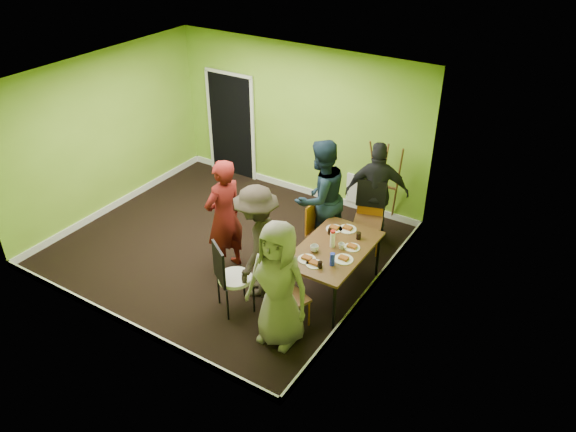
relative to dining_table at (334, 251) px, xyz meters
name	(u,v)px	position (x,y,z in m)	size (l,w,h in m)	color
ground	(226,246)	(-2.00, 0.09, -0.70)	(5.00, 5.00, 0.00)	black
room_walls	(223,192)	(-2.02, 0.13, 0.29)	(5.04, 4.54, 2.82)	#7AAB2C
dining_table	(334,251)	(0.00, 0.00, 0.00)	(0.90, 1.50, 0.75)	black
chair_left_far	(317,228)	(-0.62, 0.64, -0.18)	(0.39, 0.38, 0.92)	orange
chair_left_near	(275,260)	(-0.74, -0.38, -0.20)	(0.39, 0.38, 0.88)	orange
chair_back_end	(371,200)	(-0.10, 1.43, 0.10)	(0.59, 0.65, 1.12)	orange
chair_front_end	(287,296)	(-0.14, -0.99, -0.18)	(0.49, 0.49, 0.92)	orange
chair_bentwood	(229,274)	(-0.99, -1.11, -0.10)	(0.58, 0.58, 1.08)	black
easel	(385,185)	(-0.16, 2.11, 0.05)	(0.61, 0.57, 1.52)	brown
plate_near_left	(334,229)	(-0.22, 0.43, 0.06)	(0.24, 0.24, 0.01)	white
plate_near_right	(307,259)	(-0.18, -0.44, 0.06)	(0.25, 0.25, 0.01)	white
plate_far_back	(348,229)	(-0.06, 0.53, 0.06)	(0.26, 0.26, 0.01)	white
plate_far_front	(314,264)	(-0.03, -0.49, 0.06)	(0.23, 0.23, 0.01)	white
plate_wall_back	(352,248)	(0.21, 0.13, 0.06)	(0.23, 0.23, 0.01)	white
plate_wall_front	(344,259)	(0.25, -0.18, 0.06)	(0.26, 0.26, 0.01)	white
thermos	(333,240)	(-0.03, 0.01, 0.17)	(0.07, 0.07, 0.23)	white
blue_bottle	(332,259)	(0.17, -0.37, 0.15)	(0.07, 0.07, 0.18)	#1C2ED3
orange_bottle	(333,236)	(-0.12, 0.20, 0.09)	(0.04, 0.04, 0.08)	orange
glass_mid	(330,231)	(-0.22, 0.28, 0.10)	(0.06, 0.06, 0.08)	black
glass_back	(359,236)	(0.19, 0.39, 0.11)	(0.07, 0.07, 0.10)	black
glass_front	(320,265)	(0.06, -0.51, 0.10)	(0.07, 0.07, 0.09)	black
cup_a	(314,248)	(-0.19, -0.22, 0.10)	(0.12, 0.12, 0.09)	white
cup_b	(341,246)	(0.10, 0.04, 0.10)	(0.09, 0.09, 0.08)	white
person_standing	(224,217)	(-1.64, -0.36, 0.21)	(0.66, 0.44, 1.82)	#5A110F
person_left_far	(320,198)	(-0.69, 0.83, 0.25)	(0.92, 0.72, 1.89)	#132230
person_left_near	(257,242)	(-0.90, -0.57, 0.16)	(1.10, 0.63, 1.70)	#2A231C
person_back_end	(377,193)	(-0.08, 1.59, 0.16)	(1.01, 0.42, 1.72)	black
person_front_end	(278,285)	(-0.12, -1.24, 0.18)	(0.86, 0.56, 1.75)	gray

